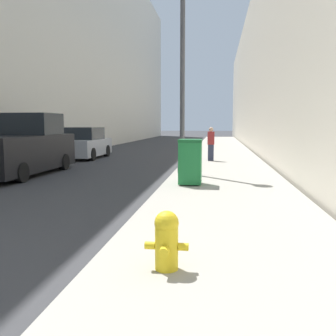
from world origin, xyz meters
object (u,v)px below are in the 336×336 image
pedestrian_on_sidewalk (211,144)px  trash_bin (190,161)px  pickup_truck (23,149)px  parked_sedan_near (84,144)px  lamppost (183,52)px  fire_hydrant (167,239)px

pedestrian_on_sidewalk → trash_bin: bearing=-93.6°
pickup_truck → pedestrian_on_sidewalk: size_ratio=3.44×
parked_sedan_near → lamppost: bearing=-47.7°
fire_hydrant → pickup_truck: pickup_truck is taller
fire_hydrant → lamppost: lamppost is taller
lamppost → parked_sedan_near: 9.43m
trash_bin → lamppost: 4.22m
trash_bin → parked_sedan_near: size_ratio=0.30×
fire_hydrant → pedestrian_on_sidewalk: 13.13m
fire_hydrant → pickup_truck: 10.67m
trash_bin → lamppost: (-0.46, 2.43, 3.42)m
trash_bin → parked_sedan_near: bearing=125.5°
pickup_truck → parked_sedan_near: bearing=91.2°
pickup_truck → fire_hydrant: bearing=-53.0°
lamppost → pickup_truck: 6.63m
fire_hydrant → lamppost: 9.43m
trash_bin → parked_sedan_near: (-6.36, 8.91, -0.03)m
fire_hydrant → pickup_truck: bearing=127.0°
fire_hydrant → parked_sedan_near: (-6.55, 15.13, 0.25)m
trash_bin → pedestrian_on_sidewalk: pedestrian_on_sidewalk is taller
lamppost → pickup_truck: lamppost is taller
fire_hydrant → trash_bin: trash_bin is taller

